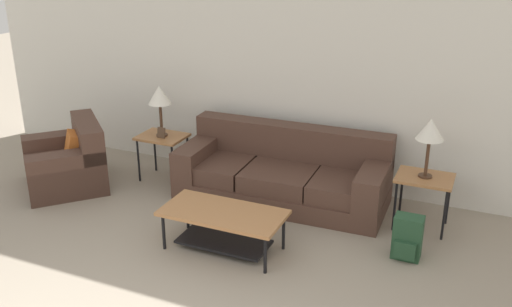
{
  "coord_description": "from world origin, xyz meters",
  "views": [
    {
      "loc": [
        2.12,
        -2.04,
        2.93
      ],
      "look_at": [
        -0.05,
        2.95,
        0.8
      ],
      "focal_mm": 40.0,
      "sensor_mm": 36.0,
      "label": 1
    }
  ],
  "objects_px": {
    "side_table_left": "(162,140)",
    "backpack": "(407,238)",
    "side_table_right": "(424,182)",
    "couch": "(283,175)",
    "table_lamp_right": "(430,131)",
    "armchair": "(68,163)",
    "table_lamp_left": "(160,96)",
    "coffee_table": "(223,221)"
  },
  "relations": [
    {
      "from": "couch",
      "to": "side_table_left",
      "type": "relative_size",
      "value": 4.16
    },
    {
      "from": "armchair",
      "to": "backpack",
      "type": "bearing_deg",
      "value": -0.69
    },
    {
      "from": "coffee_table",
      "to": "backpack",
      "type": "bearing_deg",
      "value": 18.25
    },
    {
      "from": "armchair",
      "to": "table_lamp_left",
      "type": "distance_m",
      "value": 1.39
    },
    {
      "from": "side_table_left",
      "to": "backpack",
      "type": "relative_size",
      "value": 1.32
    },
    {
      "from": "coffee_table",
      "to": "table_lamp_right",
      "type": "xyz_separation_m",
      "value": [
        1.7,
        1.23,
        0.77
      ]
    },
    {
      "from": "table_lamp_left",
      "to": "side_table_right",
      "type": "bearing_deg",
      "value": -0.0
    },
    {
      "from": "coffee_table",
      "to": "table_lamp_right",
      "type": "relative_size",
      "value": 1.91
    },
    {
      "from": "couch",
      "to": "table_lamp_right",
      "type": "height_order",
      "value": "table_lamp_right"
    },
    {
      "from": "armchair",
      "to": "coffee_table",
      "type": "relative_size",
      "value": 1.12
    },
    {
      "from": "side_table_right",
      "to": "armchair",
      "type": "bearing_deg",
      "value": -171.26
    },
    {
      "from": "side_table_left",
      "to": "coffee_table",
      "type": "bearing_deg",
      "value": -40.29
    },
    {
      "from": "side_table_left",
      "to": "table_lamp_left",
      "type": "bearing_deg",
      "value": 126.87
    },
    {
      "from": "table_lamp_left",
      "to": "table_lamp_right",
      "type": "height_order",
      "value": "same"
    },
    {
      "from": "backpack",
      "to": "table_lamp_right",
      "type": "bearing_deg",
      "value": 87.67
    },
    {
      "from": "backpack",
      "to": "side_table_right",
      "type": "bearing_deg",
      "value": 87.67
    },
    {
      "from": "armchair",
      "to": "side_table_right",
      "type": "distance_m",
      "value": 4.17
    },
    {
      "from": "side_table_right",
      "to": "table_lamp_right",
      "type": "relative_size",
      "value": 0.92
    },
    {
      "from": "coffee_table",
      "to": "side_table_right",
      "type": "height_order",
      "value": "side_table_right"
    },
    {
      "from": "armchair",
      "to": "table_lamp_left",
      "type": "height_order",
      "value": "table_lamp_left"
    },
    {
      "from": "couch",
      "to": "armchair",
      "type": "xyz_separation_m",
      "value": [
        -2.54,
        -0.7,
        -0.0
      ]
    },
    {
      "from": "couch",
      "to": "coffee_table",
      "type": "height_order",
      "value": "couch"
    },
    {
      "from": "side_table_left",
      "to": "table_lamp_left",
      "type": "distance_m",
      "value": 0.56
    },
    {
      "from": "couch",
      "to": "table_lamp_left",
      "type": "distance_m",
      "value": 1.76
    },
    {
      "from": "couch",
      "to": "backpack",
      "type": "height_order",
      "value": "couch"
    },
    {
      "from": "couch",
      "to": "armchair",
      "type": "bearing_deg",
      "value": -164.64
    },
    {
      "from": "armchair",
      "to": "side_table_right",
      "type": "relative_size",
      "value": 2.32
    },
    {
      "from": "couch",
      "to": "backpack",
      "type": "relative_size",
      "value": 5.51
    },
    {
      "from": "side_table_right",
      "to": "backpack",
      "type": "height_order",
      "value": "side_table_right"
    },
    {
      "from": "couch",
      "to": "backpack",
      "type": "xyz_separation_m",
      "value": [
        1.55,
        -0.75,
        -0.08
      ]
    },
    {
      "from": "couch",
      "to": "armchair",
      "type": "height_order",
      "value": "couch"
    },
    {
      "from": "table_lamp_right",
      "to": "side_table_left",
      "type": "bearing_deg",
      "value": -180.0
    },
    {
      "from": "side_table_left",
      "to": "side_table_right",
      "type": "xyz_separation_m",
      "value": [
        3.16,
        0.0,
        0.0
      ]
    },
    {
      "from": "armchair",
      "to": "table_lamp_left",
      "type": "xyz_separation_m",
      "value": [
        0.96,
        0.63,
        0.79
      ]
    },
    {
      "from": "couch",
      "to": "coffee_table",
      "type": "distance_m",
      "value": 1.3
    },
    {
      "from": "side_table_right",
      "to": "backpack",
      "type": "xyz_separation_m",
      "value": [
        -0.03,
        -0.68,
        -0.31
      ]
    },
    {
      "from": "side_table_left",
      "to": "table_lamp_left",
      "type": "height_order",
      "value": "table_lamp_left"
    },
    {
      "from": "armchair",
      "to": "table_lamp_right",
      "type": "height_order",
      "value": "table_lamp_right"
    },
    {
      "from": "armchair",
      "to": "table_lamp_right",
      "type": "bearing_deg",
      "value": 8.74
    },
    {
      "from": "side_table_left",
      "to": "couch",
      "type": "bearing_deg",
      "value": 2.33
    },
    {
      "from": "coffee_table",
      "to": "table_lamp_left",
      "type": "distance_m",
      "value": 2.06
    },
    {
      "from": "table_lamp_right",
      "to": "table_lamp_left",
      "type": "bearing_deg",
      "value": 180.0
    }
  ]
}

